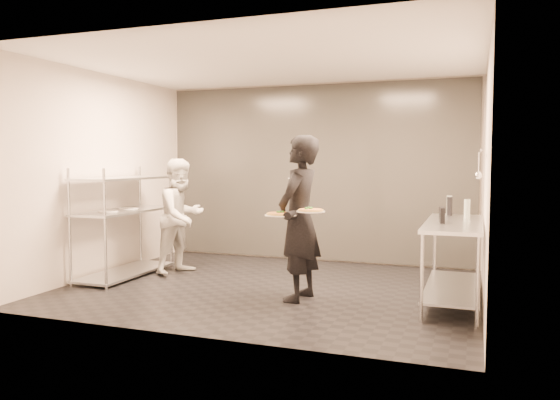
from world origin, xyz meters
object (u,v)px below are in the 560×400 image
(pizza_plate_far, at_px, (311,211))
(pos_monitor, at_px, (442,215))
(pass_rack, at_px, (124,220))
(bottle_green, at_px, (449,205))
(pizza_plate_near, at_px, (280,214))
(bottle_dark, at_px, (450,206))
(salad_plate, at_px, (299,177))
(prep_counter, at_px, (453,248))
(chef, at_px, (181,216))
(waiter, at_px, (299,218))
(bottle_clear, at_px, (467,209))

(pizza_plate_far, bearing_deg, pos_monitor, 20.64)
(pass_rack, relative_size, pizza_plate_far, 5.13)
(bottle_green, bearing_deg, pos_monitor, -91.93)
(pizza_plate_near, xyz_separation_m, bottle_dark, (1.73, 1.29, 0.03))
(pizza_plate_near, height_order, salad_plate, salad_plate)
(pizza_plate_near, height_order, pizza_plate_far, pizza_plate_far)
(prep_counter, relative_size, bottle_dark, 7.79)
(pizza_plate_far, distance_m, bottle_green, 2.00)
(prep_counter, distance_m, bottle_dark, 0.77)
(pass_rack, height_order, chef, chef)
(waiter, xyz_separation_m, bottle_green, (1.57, 1.23, 0.10))
(pizza_plate_near, relative_size, pizza_plate_far, 1.13)
(prep_counter, distance_m, chef, 3.72)
(prep_counter, distance_m, bottle_green, 0.91)
(pizza_plate_near, height_order, bottle_clear, bottle_clear)
(pos_monitor, bearing_deg, chef, 163.07)
(chef, distance_m, bottle_green, 3.63)
(salad_plate, bearing_deg, pizza_plate_far, -59.58)
(waiter, relative_size, chef, 1.16)
(pass_rack, xyz_separation_m, pos_monitor, (4.21, -0.15, 0.24))
(bottle_dark, bearing_deg, pizza_plate_far, -136.77)
(prep_counter, distance_m, pizza_plate_near, 1.96)
(pos_monitor, xyz_separation_m, bottle_dark, (0.04, 0.79, 0.03))
(pizza_plate_far, xyz_separation_m, bottle_clear, (1.59, 1.00, -0.02))
(salad_plate, bearing_deg, bottle_green, 29.12)
(waiter, xyz_separation_m, salad_plate, (-0.10, 0.29, 0.46))
(chef, bearing_deg, bottle_green, -67.03)
(bottle_clear, bearing_deg, pizza_plate_near, -152.76)
(chef, height_order, bottle_clear, chef)
(pizza_plate_far, distance_m, bottle_clear, 1.88)
(prep_counter, relative_size, pizza_plate_near, 5.13)
(salad_plate, bearing_deg, waiter, -70.91)
(prep_counter, xyz_separation_m, bottle_dark, (-0.08, 0.64, 0.41))
(prep_counter, relative_size, bottle_clear, 7.90)
(prep_counter, height_order, pos_monitor, pos_monitor)
(waiter, xyz_separation_m, pos_monitor, (1.54, 0.28, 0.06))
(waiter, relative_size, bottle_green, 7.83)
(chef, bearing_deg, pizza_plate_near, -102.81)
(prep_counter, height_order, bottle_dark, bottle_dark)
(pizza_plate_far, height_order, bottle_clear, bottle_clear)
(waiter, height_order, salad_plate, waiter)
(pos_monitor, distance_m, bottle_green, 0.95)
(waiter, relative_size, pizza_plate_far, 6.03)
(pass_rack, xyz_separation_m, pizza_plate_far, (2.87, -0.65, 0.29))
(bottle_clear, bearing_deg, prep_counter, -110.39)
(pizza_plate_near, bearing_deg, bottle_green, 40.10)
(waiter, bearing_deg, bottle_dark, 129.89)
(pizza_plate_far, bearing_deg, bottle_green, 46.69)
(pass_rack, relative_size, pos_monitor, 6.88)
(pass_rack, bearing_deg, salad_plate, -2.92)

